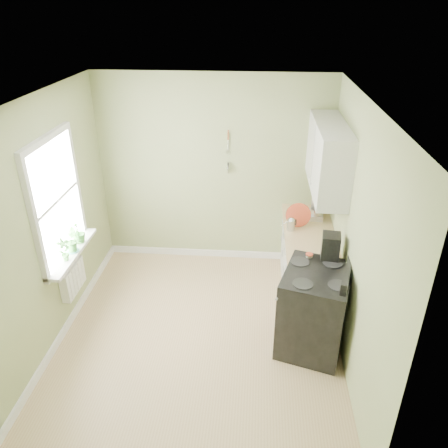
# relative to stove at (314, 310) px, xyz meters

# --- Properties ---
(floor) EXTENTS (3.20, 3.60, 0.02)m
(floor) POSITION_rel_stove_xyz_m (-1.28, 0.03, -0.50)
(floor) COLOR tan
(floor) RESTS_ON ground
(ceiling) EXTENTS (3.20, 3.60, 0.02)m
(ceiling) POSITION_rel_stove_xyz_m (-1.28, 0.03, 2.22)
(ceiling) COLOR white
(ceiling) RESTS_ON wall_back
(wall_back) EXTENTS (3.20, 0.02, 2.70)m
(wall_back) POSITION_rel_stove_xyz_m (-1.28, 1.84, 0.86)
(wall_back) COLOR #97A16E
(wall_back) RESTS_ON floor
(wall_left) EXTENTS (0.02, 3.60, 2.70)m
(wall_left) POSITION_rel_stove_xyz_m (-2.89, 0.03, 0.86)
(wall_left) COLOR #97A16E
(wall_left) RESTS_ON floor
(wall_right) EXTENTS (0.02, 3.60, 2.70)m
(wall_right) POSITION_rel_stove_xyz_m (0.33, 0.03, 0.86)
(wall_right) COLOR #97A16E
(wall_right) RESTS_ON floor
(base_cabinets) EXTENTS (0.60, 1.60, 0.87)m
(base_cabinets) POSITION_rel_stove_xyz_m (0.02, 1.03, -0.05)
(base_cabinets) COLOR silver
(base_cabinets) RESTS_ON floor
(countertop) EXTENTS (0.64, 1.60, 0.04)m
(countertop) POSITION_rel_stove_xyz_m (0.01, 1.03, 0.40)
(countertop) COLOR #D0B37F
(countertop) RESTS_ON base_cabinets
(upper_cabinets) EXTENTS (0.35, 1.40, 0.80)m
(upper_cabinets) POSITION_rel_stove_xyz_m (0.15, 1.13, 1.36)
(upper_cabinets) COLOR silver
(upper_cabinets) RESTS_ON wall_right
(window) EXTENTS (0.06, 1.14, 1.44)m
(window) POSITION_rel_stove_xyz_m (-2.86, 0.33, 1.06)
(window) COLOR white
(window) RESTS_ON wall_left
(window_sill) EXTENTS (0.18, 1.14, 0.04)m
(window_sill) POSITION_rel_stove_xyz_m (-2.79, 0.33, 0.39)
(window_sill) COLOR white
(window_sill) RESTS_ON wall_left
(radiator) EXTENTS (0.12, 0.50, 0.35)m
(radiator) POSITION_rel_stove_xyz_m (-2.82, 0.28, 0.06)
(radiator) COLOR white
(radiator) RESTS_ON wall_left
(wall_utensils) EXTENTS (0.02, 0.14, 0.58)m
(wall_utensils) POSITION_rel_stove_xyz_m (-1.08, 1.81, 1.08)
(wall_utensils) COLOR #D0B37F
(wall_utensils) RESTS_ON wall_back
(stove) EXTENTS (0.89, 0.94, 1.09)m
(stove) POSITION_rel_stove_xyz_m (0.00, 0.00, 0.00)
(stove) COLOR black
(stove) RESTS_ON floor
(stand_mixer) EXTENTS (0.20, 0.31, 0.36)m
(stand_mixer) POSITION_rel_stove_xyz_m (0.12, 1.44, 0.57)
(stand_mixer) COLOR #B2B2B7
(stand_mixer) RESTS_ON countertop
(kettle) EXTENTS (0.18, 0.10, 0.18)m
(kettle) POSITION_rel_stove_xyz_m (-0.23, 1.04, 0.51)
(kettle) COLOR silver
(kettle) RESTS_ON countertop
(coffee_maker) EXTENTS (0.22, 0.23, 0.34)m
(coffee_maker) POSITION_rel_stove_xyz_m (0.15, 0.33, 0.58)
(coffee_maker) COLOR black
(coffee_maker) RESTS_ON countertop
(red_tray) EXTENTS (0.32, 0.07, 0.32)m
(red_tray) POSITION_rel_stove_xyz_m (-0.14, 1.15, 0.58)
(red_tray) COLOR #BE4429
(red_tray) RESTS_ON countertop
(jar) EXTENTS (0.08, 0.08, 0.09)m
(jar) POSITION_rel_stove_xyz_m (-0.07, 0.33, 0.47)
(jar) COLOR tan
(jar) RESTS_ON countertop
(plant_a) EXTENTS (0.17, 0.18, 0.28)m
(plant_a) POSITION_rel_stove_xyz_m (-2.78, 0.13, 0.55)
(plant_a) COLOR #397B31
(plant_a) RESTS_ON window_sill
(plant_b) EXTENTS (0.19, 0.20, 0.30)m
(plant_b) POSITION_rel_stove_xyz_m (-2.78, 0.34, 0.56)
(plant_b) COLOR #397B31
(plant_b) RESTS_ON window_sill
(plant_c) EXTENTS (0.18, 0.18, 0.28)m
(plant_c) POSITION_rel_stove_xyz_m (-2.78, 0.54, 0.55)
(plant_c) COLOR #397B31
(plant_c) RESTS_ON window_sill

